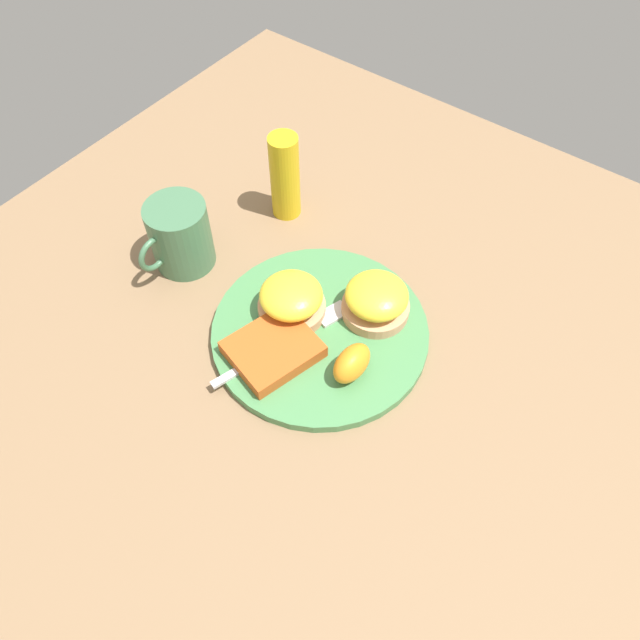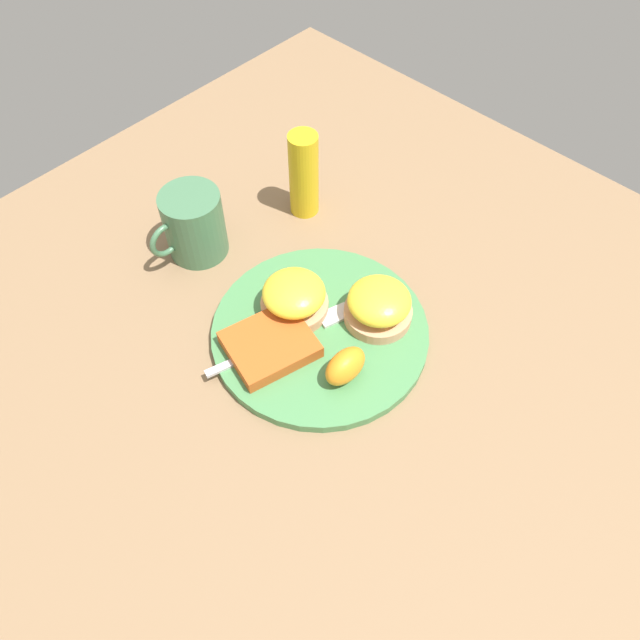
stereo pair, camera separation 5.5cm
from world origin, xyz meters
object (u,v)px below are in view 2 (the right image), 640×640
sandwich_benedict_left (379,305)px  sandwich_benedict_right (296,296)px  hashbrown_patty (270,344)px  cup (194,225)px  condiment_bottle (304,175)px  orange_wedge (345,366)px  fork (291,337)px

sandwich_benedict_left → sandwich_benedict_right: 0.11m
sandwich_benedict_right → hashbrown_patty: 0.07m
hashbrown_patty → cup: 0.22m
sandwich_benedict_left → condiment_bottle: (-0.09, -0.22, 0.03)m
condiment_bottle → sandwich_benedict_left: bearing=68.0°
orange_wedge → fork: bearing=-85.9°
sandwich_benedict_left → fork: size_ratio=0.44×
orange_wedge → fork: 0.09m
cup → hashbrown_patty: bearing=75.3°
cup → sandwich_benedict_right: bearing=94.1°
sandwich_benedict_left → cup: bearing=-74.4°
sandwich_benedict_left → cup: cup is taller
cup → condiment_bottle: 0.18m
sandwich_benedict_right → cup: bearing=-85.9°
cup → condiment_bottle: bearing=162.2°
cup → orange_wedge: bearing=86.4°
sandwich_benedict_right → cup: size_ratio=0.76×
sandwich_benedict_left → fork: bearing=-30.0°
hashbrown_patty → fork: 0.03m
fork → condiment_bottle: bearing=-139.7°
fork → cup: (-0.03, -0.22, 0.03)m
cup → condiment_bottle: size_ratio=0.86×
sandwich_benedict_left → orange_wedge: sandwich_benedict_left is taller
sandwich_benedict_left → orange_wedge: (0.10, 0.03, -0.00)m
hashbrown_patty → fork: hashbrown_patty is taller
sandwich_benedict_left → condiment_bottle: size_ratio=0.66×
hashbrown_patty → orange_wedge: size_ratio=1.77×
fork → sandwich_benedict_left: bearing=150.0°
hashbrown_patty → condiment_bottle: size_ratio=0.77×
hashbrown_patty → fork: (-0.03, 0.01, -0.01)m
orange_wedge → sandwich_benedict_right: bearing=-105.6°
orange_wedge → cup: 0.31m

